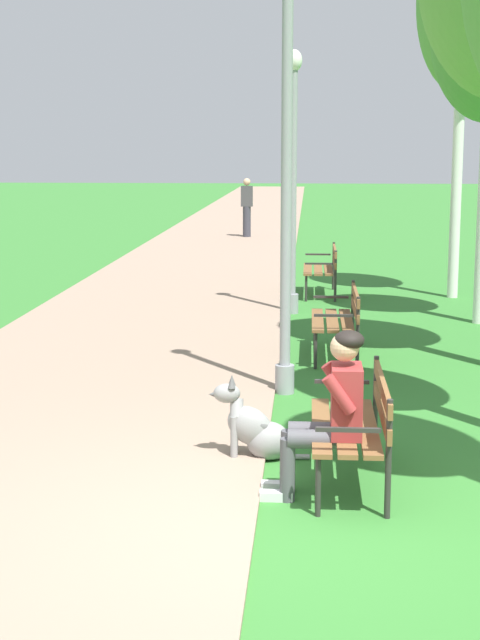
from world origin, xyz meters
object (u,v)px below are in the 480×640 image
at_px(park_bench_far, 324,266).
at_px(person_seated_on_near_bench, 331,407).
at_px(park_bench_mid, 340,315).
at_px(birch_tree_fifth, 464,4).
at_px(lamp_post_near, 286,177).
at_px(dog_grey, 256,429).
at_px(park_bench_near, 357,419).
at_px(pedestrian_distant, 247,208).
at_px(lamp_post_mid, 293,180).

xyz_separation_m(park_bench_far, person_seated_on_near_bench, (-0.08, -9.80, 0.17)).
bearing_deg(park_bench_mid, birch_tree_fifth, 67.15).
relative_size(person_seated_on_near_bench, lamp_post_near, 0.29).
xyz_separation_m(dog_grey, lamp_post_near, (0.18, 2.20, 1.98)).
height_order(park_bench_mid, dog_grey, park_bench_mid).
height_order(park_bench_near, person_seated_on_near_bench, person_seated_on_near_bench).
xyz_separation_m(park_bench_far, birch_tree_fifth, (2.18, -0.08, 4.27)).
bearing_deg(pedestrian_distant, park_bench_far, -79.08).
xyz_separation_m(park_bench_far, lamp_post_mid, (-0.51, -1.87, 1.53)).
distance_m(park_bench_near, pedestrian_distant, 19.92).
bearing_deg(pedestrian_distant, lamp_post_near, -84.99).
relative_size(park_bench_mid, park_bench_far, 1.00).
relative_size(person_seated_on_near_bench, dog_grey, 1.50).
relative_size(park_bench_mid, lamp_post_mid, 0.38).
bearing_deg(person_seated_on_near_bench, dog_grey, 125.59).
relative_size(park_bench_far, lamp_post_near, 0.35).
bearing_deg(park_bench_far, birch_tree_fifth, -2.12).
distance_m(park_bench_mid, person_seated_on_near_bench, 4.86).
height_order(park_bench_far, lamp_post_near, lamp_post_near).
height_order(park_bench_far, person_seated_on_near_bench, person_seated_on_near_bench).
relative_size(park_bench_far, dog_grey, 1.80).
relative_size(park_bench_mid, birch_tree_fifth, 0.24).
height_order(dog_grey, lamp_post_mid, lamp_post_mid).
bearing_deg(lamp_post_near, lamp_post_mid, 90.21).
bearing_deg(lamp_post_mid, lamp_post_near, -89.79).
height_order(park_bench_near, lamp_post_near, lamp_post_near).
bearing_deg(person_seated_on_near_bench, park_bench_mid, 87.49).
xyz_separation_m(park_bench_mid, dog_grey, (-0.81, -4.03, -0.25)).
distance_m(park_bench_far, dog_grey, 9.00).
bearing_deg(lamp_post_mid, park_bench_near, -85.23).
bearing_deg(pedestrian_distant, park_bench_mid, -82.09).
bearing_deg(park_bench_far, lamp_post_mid, -105.32).
bearing_deg(park_bench_near, lamp_post_mid, 94.77).
bearing_deg(dog_grey, lamp_post_near, 85.29).
relative_size(dog_grey, lamp_post_mid, 0.21).
distance_m(park_bench_near, person_seated_on_near_bench, 0.40).
height_order(dog_grey, birch_tree_fifth, birch_tree_fifth).
xyz_separation_m(person_seated_on_near_bench, pedestrian_distant, (-1.91, 20.11, 0.16)).
xyz_separation_m(person_seated_on_near_bench, lamp_post_near, (-0.41, 3.03, 1.56)).
bearing_deg(dog_grey, lamp_post_mid, 88.68).
bearing_deg(lamp_post_mid, person_seated_on_near_bench, -86.90).
bearing_deg(park_bench_near, park_bench_far, 90.76).
xyz_separation_m(park_bench_mid, lamp_post_mid, (-0.64, 3.08, 1.53)).
bearing_deg(lamp_post_near, dog_grey, -94.71).
height_order(dog_grey, pedestrian_distant, pedestrian_distant).
distance_m(lamp_post_near, lamp_post_mid, 4.91).
bearing_deg(park_bench_near, lamp_post_near, 102.79).
bearing_deg(park_bench_mid, dog_grey, -101.32).
distance_m(person_seated_on_near_bench, birch_tree_fifth, 10.79).
distance_m(park_bench_far, birch_tree_fifth, 4.80).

